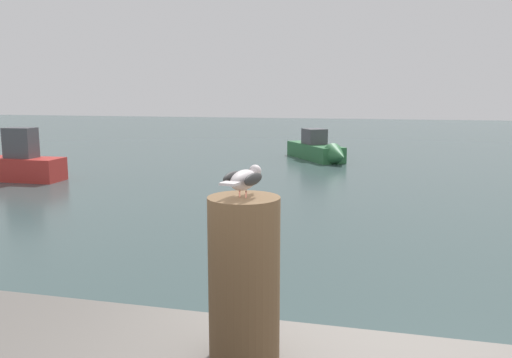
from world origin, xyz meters
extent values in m
cylinder|color=#4C3823|center=(-0.66, -0.49, 2.04)|extent=(0.36, 0.36, 0.85)
cylinder|color=#C67560|center=(-0.64, -0.50, 2.49)|extent=(0.01, 0.01, 0.04)
cylinder|color=#C67560|center=(-0.68, -0.50, 2.49)|extent=(0.01, 0.01, 0.04)
ellipsoid|color=silver|center=(-0.66, -0.49, 2.56)|extent=(0.13, 0.24, 0.10)
sphere|color=silver|center=(-0.63, -0.36, 2.58)|extent=(0.06, 0.06, 0.06)
cone|color=gold|center=(-0.62, -0.31, 2.58)|extent=(0.03, 0.05, 0.02)
cube|color=silver|center=(-0.68, -0.63, 2.56)|extent=(0.09, 0.08, 0.01)
ellipsoid|color=#323232|center=(-0.60, -0.51, 2.57)|extent=(0.07, 0.19, 0.06)
ellipsoid|color=#323232|center=(-0.71, -0.49, 2.57)|extent=(0.07, 0.19, 0.06)
cube|color=#B72D28|center=(-12.55, 12.34, 0.39)|extent=(3.68, 1.17, 0.79)
cube|color=#47474C|center=(-12.12, 12.35, 1.30)|extent=(1.03, 0.66, 1.03)
cube|color=#2D6B3D|center=(-3.11, 20.74, 0.34)|extent=(3.08, 3.85, 0.69)
cone|color=#2D6B3D|center=(-1.88, 18.89, 0.38)|extent=(1.40, 1.40, 1.01)
cube|color=#47474C|center=(-3.16, 20.82, 1.03)|extent=(1.28, 1.32, 0.69)
camera|label=1|loc=(0.01, -2.92, 2.98)|focal=36.48mm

